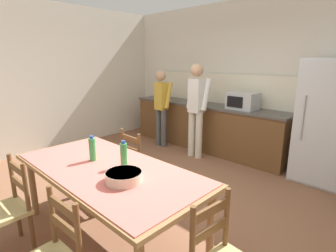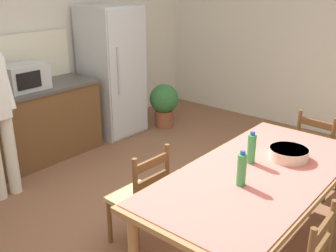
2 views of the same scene
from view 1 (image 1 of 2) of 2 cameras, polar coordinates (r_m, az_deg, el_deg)
name	(u,v)px [view 1 (image 1 of 2)]	position (r m, az deg, el deg)	size (l,w,h in m)	color
ground_plane	(160,205)	(3.50, -1.73, -16.72)	(8.32, 8.32, 0.00)	brown
wall_back	(262,79)	(5.23, 19.71, 9.54)	(6.52, 0.12, 2.90)	silver
wall_left	(44,78)	(5.81, -25.33, 9.40)	(0.12, 5.20, 2.90)	silver
kitchen_counter	(205,126)	(5.48, 8.08, -0.03)	(3.43, 0.66, 0.93)	brown
counter_splashback	(215,88)	(5.60, 10.25, 8.13)	(3.39, 0.03, 0.60)	#EFE8CB
refrigerator	(326,122)	(4.47, 31.20, 0.69)	(0.72, 0.73, 1.83)	silver
microwave	(243,101)	(4.92, 15.94, 5.25)	(0.50, 0.39, 0.30)	#B2B7BC
dining_table	(108,174)	(2.72, -12.97, -10.10)	(2.14, 1.02, 0.76)	olive
bottle_near_centre	(92,149)	(2.87, -16.14, -4.86)	(0.07, 0.07, 0.27)	green
bottle_off_centre	(124,155)	(2.63, -9.60, -6.19)	(0.07, 0.07, 0.27)	green
serving_bowl	(124,176)	(2.35, -9.60, -10.69)	(0.32, 0.32, 0.09)	beige
chair_side_near_left	(7,210)	(2.97, -31.67, -15.23)	(0.43, 0.41, 0.91)	brown
chair_side_far_left	(139,163)	(3.61, -6.31, -7.94)	(0.43, 0.42, 0.91)	brown
person_at_sink	(161,104)	(5.48, -1.48, 4.71)	(0.40, 0.28, 1.60)	#4C4C4C
person_at_counter	(196,106)	(4.85, 6.17, 4.35)	(0.44, 0.30, 1.74)	silver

